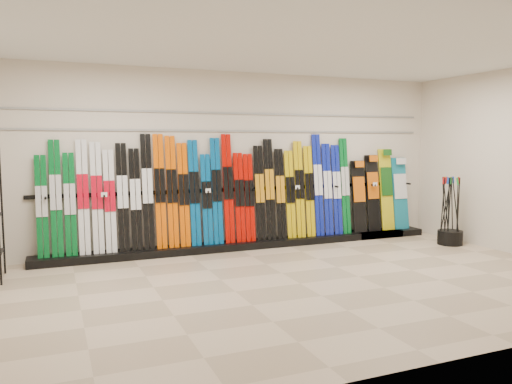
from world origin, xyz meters
name	(u,v)px	position (x,y,z in m)	size (l,w,h in m)	color
floor	(300,284)	(0.00, 0.00, 0.00)	(8.00, 8.00, 0.00)	tan
back_wall	(234,160)	(0.00, 2.50, 1.50)	(8.00, 8.00, 0.00)	beige
ceiling	(302,45)	(0.00, 0.00, 3.00)	(8.00, 8.00, 0.00)	silver
ski_rack_base	(251,244)	(0.22, 2.28, 0.06)	(8.00, 0.40, 0.12)	black
skis	(212,194)	(-0.44, 2.34, 0.96)	(5.37, 0.25, 1.83)	#045A20
snowboards	(381,193)	(2.95, 2.35, 0.84)	(1.27, 0.24, 1.56)	black
pole_bin	(450,237)	(3.60, 1.18, 0.12)	(0.43, 0.43, 0.25)	black
ski_poles	(450,210)	(3.58, 1.20, 0.61)	(0.39, 0.40, 1.18)	black
slatwall_rail_0	(234,131)	(0.00, 2.48, 2.00)	(7.60, 0.02, 0.03)	gray
slatwall_rail_1	(234,113)	(0.00, 2.48, 2.30)	(7.60, 0.02, 0.03)	gray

